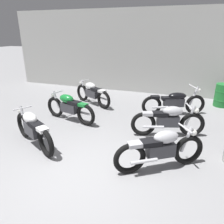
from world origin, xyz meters
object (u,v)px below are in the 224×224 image
Objects in this scene: motorcycle_right_row_0 at (161,149)px; motorcycle_left_row_1 at (69,107)px; motorcycle_left_row_2 at (92,93)px; motorcycle_right_row_1 at (168,120)px; motorcycle_left_row_0 at (33,129)px; motorcycle_right_row_2 at (174,102)px; oil_drum at (223,95)px.

motorcycle_left_row_1 is at bearing 151.96° from motorcycle_right_row_0.
motorcycle_left_row_2 and motorcycle_right_row_1 have the same top height.
motorcycle_left_row_0 is at bearing -178.68° from motorcycle_right_row_0.
motorcycle_left_row_0 and motorcycle_right_row_1 have the same top height.
motorcycle_right_row_1 is at bearing -30.35° from motorcycle_left_row_2.
motorcycle_left_row_1 is at bearing 88.85° from motorcycle_left_row_0.
motorcycle_left_row_0 is at bearing -151.85° from motorcycle_right_row_1.
motorcycle_right_row_2 is (0.02, 3.26, -0.01)m from motorcycle_right_row_0.
motorcycle_right_row_0 is 5.04m from oil_drum.
oil_drum is (1.66, 4.76, -0.03)m from motorcycle_right_row_0.
motorcycle_left_row_1 is at bearing -90.25° from motorcycle_left_row_2.
motorcycle_right_row_2 reaches higher than motorcycle_right_row_0.
motorcycle_left_row_2 is at bearing 89.75° from motorcycle_left_row_1.
motorcycle_right_row_1 is at bearing -0.93° from motorcycle_left_row_1.
motorcycle_left_row_1 and motorcycle_right_row_1 have the same top height.
motorcycle_left_row_2 is 4.90m from oil_drum.
motorcycle_left_row_2 is 3.49m from motorcycle_right_row_1.
oil_drum is (4.68, 1.43, -0.03)m from motorcycle_left_row_2.
motorcycle_left_row_2 reaches higher than oil_drum.
motorcycle_left_row_0 is at bearing -134.33° from oil_drum.
oil_drum is at bearing 45.67° from motorcycle_left_row_0.
motorcycle_left_row_0 is 3.06m from motorcycle_right_row_0.
motorcycle_left_row_2 is at bearing -162.96° from oil_drum.
motorcycle_right_row_2 is at bearing 89.68° from motorcycle_right_row_0.
motorcycle_right_row_2 is at bearing 28.41° from motorcycle_left_row_1.
motorcycle_right_row_0 is at bearing 1.32° from motorcycle_left_row_0.
motorcycle_left_row_2 is 4.49m from motorcycle_right_row_0.
motorcycle_right_row_1 is 3.61m from oil_drum.
motorcycle_left_row_0 is 4.54m from motorcycle_right_row_2.
oil_drum is at bearing 33.90° from motorcycle_left_row_1.
motorcycle_right_row_2 is at bearing 89.13° from motorcycle_right_row_1.
motorcycle_right_row_0 and motorcycle_right_row_1 have the same top height.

